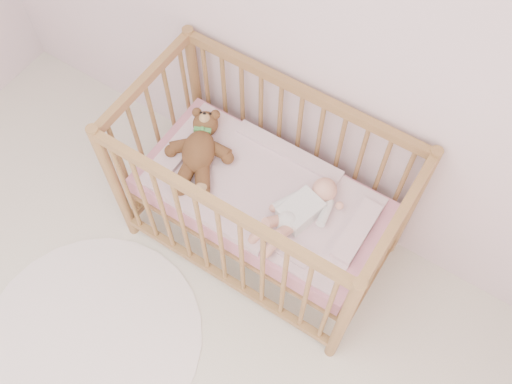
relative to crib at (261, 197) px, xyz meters
The scene contains 7 objects.
wall_back 0.94m from the crib, 99.15° to the left, with size 4.00×0.02×2.70m, color silver.
crib is the anchor object (origin of this frame).
mattress 0.01m from the crib, ahead, with size 1.22×0.62×0.13m, color pink.
blanket 0.06m from the crib, ahead, with size 1.10×0.58×0.06m, color #EEA4B4, non-canonical shape.
baby 0.27m from the crib, ahead, with size 0.26×0.54×0.13m, color white, non-canonical shape.
teddy_bear 0.39m from the crib, behind, with size 0.37×0.52×0.14m, color brown, non-canonical shape.
rug 1.18m from the crib, 114.07° to the right, with size 1.17×1.17×0.01m, color silver.
Camera 1 is at (0.80, 0.41, 2.99)m, focal length 40.00 mm.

